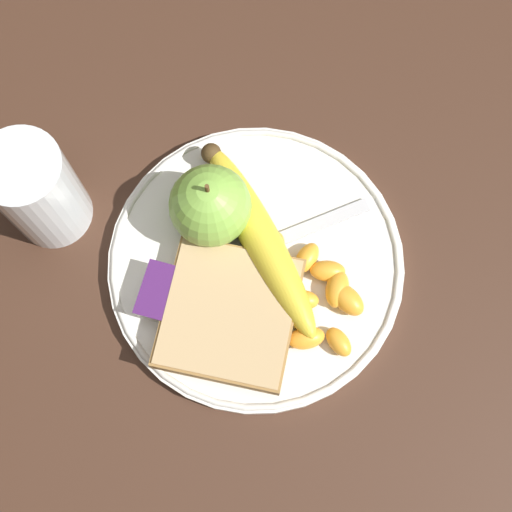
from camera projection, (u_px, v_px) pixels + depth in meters
ground_plane at (256, 266)px, 0.63m from camera, size 3.00×3.00×0.00m
plate at (256, 264)px, 0.63m from camera, size 0.26×0.26×0.01m
juice_glass at (41, 188)px, 0.60m from camera, size 0.07×0.07×0.11m
apple at (210, 206)px, 0.60m from camera, size 0.07×0.07×0.08m
banana at (255, 236)px, 0.61m from camera, size 0.16×0.15×0.03m
bread_slice at (229, 314)px, 0.60m from camera, size 0.12×0.12×0.02m
fork at (253, 250)px, 0.62m from camera, size 0.13×0.16×0.00m
jam_packet at (165, 294)px, 0.60m from camera, size 0.05×0.04×0.02m
orange_segment_0 at (275, 247)px, 0.62m from camera, size 0.03×0.02×0.02m
orange_segment_1 at (307, 258)px, 0.62m from camera, size 0.03×0.02×0.02m
orange_segment_2 at (302, 300)px, 0.61m from camera, size 0.02×0.03×0.02m
orange_segment_3 at (328, 271)px, 0.61m from camera, size 0.02×0.03×0.02m
orange_segment_4 at (339, 342)px, 0.60m from camera, size 0.03×0.03×0.02m
orange_segment_5 at (270, 271)px, 0.61m from camera, size 0.03×0.03×0.02m
orange_segment_6 at (306, 338)px, 0.60m from camera, size 0.03×0.04×0.02m
orange_segment_7 at (347, 299)px, 0.60m from camera, size 0.04×0.04×0.02m
orange_segment_8 at (337, 289)px, 0.61m from camera, size 0.03×0.02×0.02m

